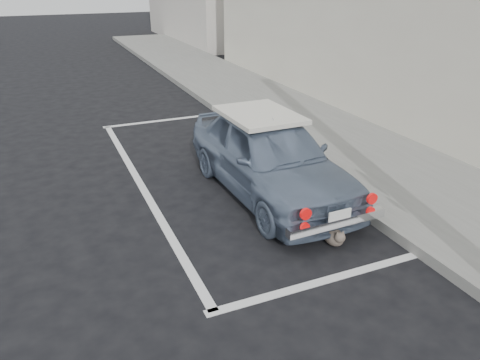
# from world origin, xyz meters

# --- Properties ---
(ground) EXTENTS (80.00, 80.00, 0.00)m
(ground) POSITION_xyz_m (0.00, 0.00, 0.00)
(ground) COLOR black
(ground) RESTS_ON ground
(sidewalk) EXTENTS (2.80, 40.00, 0.15)m
(sidewalk) POSITION_xyz_m (3.20, 2.00, 0.07)
(sidewalk) COLOR slate
(sidewalk) RESTS_ON ground
(pline_rear) EXTENTS (3.00, 0.12, 0.01)m
(pline_rear) POSITION_xyz_m (0.50, -0.50, 0.00)
(pline_rear) COLOR silver
(pline_rear) RESTS_ON ground
(pline_front) EXTENTS (3.00, 0.12, 0.01)m
(pline_front) POSITION_xyz_m (0.50, 6.50, 0.00)
(pline_front) COLOR silver
(pline_front) RESTS_ON ground
(pline_side) EXTENTS (0.12, 7.00, 0.01)m
(pline_side) POSITION_xyz_m (-0.90, 3.00, 0.00)
(pline_side) COLOR silver
(pline_side) RESTS_ON ground
(retro_coupe) EXTENTS (1.60, 3.79, 1.28)m
(retro_coupe) POSITION_xyz_m (0.94, 1.89, 0.65)
(retro_coupe) COLOR slate
(retro_coupe) RESTS_ON ground
(cat) EXTENTS (0.27, 0.53, 0.28)m
(cat) POSITION_xyz_m (1.01, 0.13, 0.13)
(cat) COLOR #706555
(cat) RESTS_ON ground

